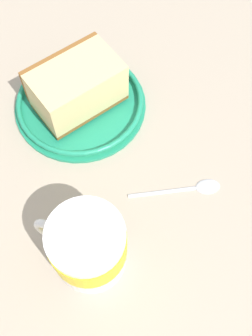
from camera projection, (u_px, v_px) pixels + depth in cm
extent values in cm
cube|color=tan|center=(69.00, 157.00, 53.64)|extent=(141.59, 141.59, 3.08)
cylinder|color=#1E8C66|center=(80.00, 104.00, 54.98)|extent=(17.41, 17.41, 0.95)
torus|color=#1E8C66|center=(80.00, 100.00, 54.25)|extent=(16.70, 16.70, 0.68)
cube|color=brown|center=(80.00, 101.00, 54.29)|extent=(12.49, 9.41, 0.60)
cube|color=#DBC184|center=(77.00, 86.00, 51.57)|extent=(12.49, 9.41, 5.51)
cube|color=brown|center=(62.00, 68.00, 52.87)|extent=(10.83, 3.67, 5.51)
cylinder|color=white|center=(88.00, 247.00, 42.17)|extent=(7.78, 7.78, 8.83)
cylinder|color=yellow|center=(87.00, 244.00, 41.09)|extent=(7.94, 7.94, 4.15)
cylinder|color=black|center=(85.00, 237.00, 39.12)|extent=(6.85, 6.85, 0.40)
torus|color=white|center=(55.00, 233.00, 42.87)|extent=(1.99, 4.84, 4.77)
ellipsoid|color=silver|center=(208.00, 185.00, 49.72)|extent=(3.53, 3.54, 0.80)
cylinder|color=silver|center=(162.00, 191.00, 49.52)|extent=(6.18, 6.19, 0.50)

